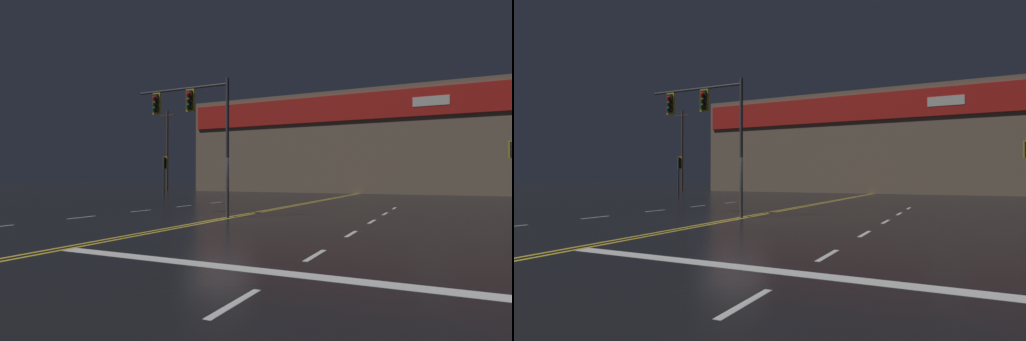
# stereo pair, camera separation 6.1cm
# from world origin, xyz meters

# --- Properties ---
(ground_plane) EXTENTS (200.00, 200.00, 0.00)m
(ground_plane) POSITION_xyz_m (0.00, 0.00, 0.00)
(ground_plane) COLOR black
(road_markings) EXTENTS (16.65, 60.00, 0.01)m
(road_markings) POSITION_xyz_m (1.16, -1.49, 0.00)
(road_markings) COLOR gold
(road_markings) RESTS_ON ground
(traffic_signal_median) EXTENTS (4.75, 0.36, 5.86)m
(traffic_signal_median) POSITION_xyz_m (-2.01, 0.83, 4.48)
(traffic_signal_median) COLOR #38383D
(traffic_signal_median) RESTS_ON ground
(traffic_signal_corner_northwest) EXTENTS (0.42, 0.36, 3.35)m
(traffic_signal_corner_northwest) POSITION_xyz_m (-12.27, 12.00, 2.46)
(traffic_signal_corner_northwest) COLOR #38383D
(traffic_signal_corner_northwest) RESTS_ON ground
(building_backdrop) EXTENTS (39.31, 10.23, 10.74)m
(building_backdrop) POSITION_xyz_m (0.00, 32.26, 5.39)
(building_backdrop) COLOR #7A6651
(building_backdrop) RESTS_ON ground
(utility_pole_row) EXTENTS (48.52, 0.26, 12.26)m
(utility_pole_row) POSITION_xyz_m (2.26, 26.20, 5.82)
(utility_pole_row) COLOR #4C3828
(utility_pole_row) RESTS_ON ground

